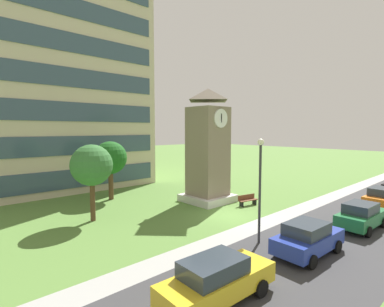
{
  "coord_description": "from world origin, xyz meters",
  "views": [
    {
      "loc": [
        -15.9,
        -13.22,
        6.32
      ],
      "look_at": [
        0.96,
        5.16,
        4.22
      ],
      "focal_mm": 26.78,
      "sensor_mm": 36.0,
      "label": 1
    }
  ],
  "objects_px": {
    "street_lamp": "(260,179)",
    "parked_car_yellow": "(217,280)",
    "tree_near_tower": "(92,166)",
    "parked_car_green": "(361,216)",
    "clock_tower": "(208,152)",
    "park_bench": "(248,200)",
    "parked_car_orange": "(383,198)",
    "tree_by_building": "(110,158)",
    "parked_car_blue": "(308,238)"
  },
  "relations": [
    {
      "from": "street_lamp",
      "to": "parked_car_yellow",
      "type": "height_order",
      "value": "street_lamp"
    },
    {
      "from": "tree_by_building",
      "to": "parked_car_blue",
      "type": "bearing_deg",
      "value": -83.69
    },
    {
      "from": "parked_car_orange",
      "to": "street_lamp",
      "type": "bearing_deg",
      "value": 168.61
    },
    {
      "from": "tree_near_tower",
      "to": "parked_car_yellow",
      "type": "bearing_deg",
      "value": -92.94
    },
    {
      "from": "park_bench",
      "to": "street_lamp",
      "type": "distance_m",
      "value": 8.59
    },
    {
      "from": "park_bench",
      "to": "parked_car_green",
      "type": "distance_m",
      "value": 8.36
    },
    {
      "from": "parked_car_yellow",
      "to": "parked_car_orange",
      "type": "relative_size",
      "value": 1.17
    },
    {
      "from": "clock_tower",
      "to": "park_bench",
      "type": "distance_m",
      "value": 5.27
    },
    {
      "from": "parked_car_blue",
      "to": "parked_car_orange",
      "type": "distance_m",
      "value": 12.72
    },
    {
      "from": "park_bench",
      "to": "parked_car_blue",
      "type": "height_order",
      "value": "parked_car_blue"
    },
    {
      "from": "street_lamp",
      "to": "parked_car_yellow",
      "type": "distance_m",
      "value": 6.78
    },
    {
      "from": "parked_car_green",
      "to": "park_bench",
      "type": "bearing_deg",
      "value": 94.84
    },
    {
      "from": "parked_car_green",
      "to": "parked_car_blue",
      "type": "bearing_deg",
      "value": 175.01
    },
    {
      "from": "parked_car_yellow",
      "to": "clock_tower",
      "type": "bearing_deg",
      "value": 45.63
    },
    {
      "from": "street_lamp",
      "to": "clock_tower",
      "type": "bearing_deg",
      "value": 61.62
    },
    {
      "from": "street_lamp",
      "to": "parked_car_yellow",
      "type": "bearing_deg",
      "value": -159.68
    },
    {
      "from": "clock_tower",
      "to": "street_lamp",
      "type": "bearing_deg",
      "value": -118.38
    },
    {
      "from": "clock_tower",
      "to": "park_bench",
      "type": "height_order",
      "value": "clock_tower"
    },
    {
      "from": "parked_car_blue",
      "to": "parked_car_green",
      "type": "distance_m",
      "value": 6.23
    },
    {
      "from": "street_lamp",
      "to": "parked_car_green",
      "type": "height_order",
      "value": "street_lamp"
    },
    {
      "from": "tree_near_tower",
      "to": "street_lamp",
      "type": "bearing_deg",
      "value": -62.71
    },
    {
      "from": "clock_tower",
      "to": "parked_car_yellow",
      "type": "height_order",
      "value": "clock_tower"
    },
    {
      "from": "tree_by_building",
      "to": "parked_car_green",
      "type": "bearing_deg",
      "value": -65.61
    },
    {
      "from": "parked_car_yellow",
      "to": "park_bench",
      "type": "bearing_deg",
      "value": 31.98
    },
    {
      "from": "clock_tower",
      "to": "parked_car_green",
      "type": "height_order",
      "value": "clock_tower"
    },
    {
      "from": "tree_near_tower",
      "to": "tree_by_building",
      "type": "distance_m",
      "value": 6.12
    },
    {
      "from": "parked_car_yellow",
      "to": "street_lamp",
      "type": "bearing_deg",
      "value": 20.32
    },
    {
      "from": "parked_car_yellow",
      "to": "parked_car_green",
      "type": "height_order",
      "value": "same"
    },
    {
      "from": "clock_tower",
      "to": "parked_car_orange",
      "type": "xyz_separation_m",
      "value": [
        8.68,
        -11.13,
        -3.51
      ]
    },
    {
      "from": "tree_near_tower",
      "to": "tree_by_building",
      "type": "bearing_deg",
      "value": 51.79
    },
    {
      "from": "parked_car_yellow",
      "to": "parked_car_blue",
      "type": "height_order",
      "value": "same"
    },
    {
      "from": "park_bench",
      "to": "parked_car_blue",
      "type": "relative_size",
      "value": 0.43
    },
    {
      "from": "park_bench",
      "to": "parked_car_yellow",
      "type": "xyz_separation_m",
      "value": [
        -11.84,
        -7.39,
        0.4
      ]
    },
    {
      "from": "street_lamp",
      "to": "parked_car_green",
      "type": "distance_m",
      "value": 7.9
    },
    {
      "from": "park_bench",
      "to": "parked_car_green",
      "type": "relative_size",
      "value": 0.43
    },
    {
      "from": "tree_near_tower",
      "to": "parked_car_green",
      "type": "distance_m",
      "value": 17.98
    },
    {
      "from": "clock_tower",
      "to": "tree_by_building",
      "type": "distance_m",
      "value": 8.77
    },
    {
      "from": "clock_tower",
      "to": "street_lamp",
      "type": "xyz_separation_m",
      "value": [
        -4.57,
        -8.46,
        -0.75
      ]
    },
    {
      "from": "parked_car_blue",
      "to": "parked_car_green",
      "type": "xyz_separation_m",
      "value": [
        6.21,
        -0.54,
        -0.0
      ]
    },
    {
      "from": "tree_near_tower",
      "to": "park_bench",
      "type": "bearing_deg",
      "value": -23.19
    },
    {
      "from": "park_bench",
      "to": "parked_car_orange",
      "type": "relative_size",
      "value": 0.45
    },
    {
      "from": "street_lamp",
      "to": "parked_car_orange",
      "type": "relative_size",
      "value": 1.42
    },
    {
      "from": "tree_near_tower",
      "to": "parked_car_blue",
      "type": "distance_m",
      "value": 14.14
    },
    {
      "from": "clock_tower",
      "to": "parked_car_yellow",
      "type": "bearing_deg",
      "value": -134.37
    },
    {
      "from": "park_bench",
      "to": "parked_car_green",
      "type": "height_order",
      "value": "parked_car_green"
    },
    {
      "from": "street_lamp",
      "to": "tree_by_building",
      "type": "xyz_separation_m",
      "value": [
        -1.4,
        14.86,
        0.14
      ]
    },
    {
      "from": "tree_near_tower",
      "to": "tree_by_building",
      "type": "relative_size",
      "value": 1.01
    },
    {
      "from": "park_bench",
      "to": "street_lamp",
      "type": "height_order",
      "value": "street_lamp"
    },
    {
      "from": "clock_tower",
      "to": "parked_car_orange",
      "type": "bearing_deg",
      "value": -52.06
    },
    {
      "from": "tree_near_tower",
      "to": "parked_car_green",
      "type": "height_order",
      "value": "tree_near_tower"
    }
  ]
}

